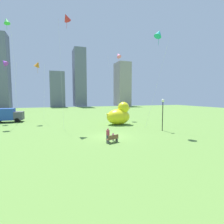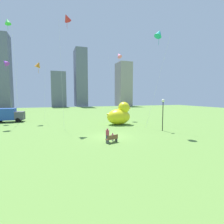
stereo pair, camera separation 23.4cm
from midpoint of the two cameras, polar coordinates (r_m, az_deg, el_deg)
name	(u,v)px [view 2 (the right image)]	position (r m, az deg, el deg)	size (l,w,h in m)	color
ground_plane	(111,137)	(22.94, 0.00, -8.13)	(140.00, 140.00, 0.00)	olive
park_bench	(112,139)	(19.90, 0.38, -8.80)	(1.56, 0.92, 0.90)	brown
person_adult	(107,134)	(20.16, -1.19, -7.38)	(0.40, 0.40, 1.62)	#38476B
person_child	(113,136)	(20.73, 0.54, -8.08)	(0.23, 0.23, 0.95)	silver
giant_inflatable_duck	(119,115)	(32.57, 2.70, -0.97)	(5.16, 3.31, 4.27)	yellow
lamppost	(163,107)	(27.44, 16.78, 1.58)	(0.45, 0.45, 4.89)	black
box_truck	(8,115)	(41.64, -31.17, -0.90)	(6.06, 2.64, 2.85)	#264CA5
city_skyline	(49,79)	(93.95, -20.15, 10.27)	(80.59, 16.54, 33.17)	slate
kite_orange	(38,65)	(39.30, -23.09, 14.22)	(2.14, 2.16, 12.49)	silver
kite_red	(67,18)	(32.51, -14.53, 27.93)	(2.14, 2.21, 18.78)	silver
kite_green	(8,22)	(41.97, -31.17, 24.26)	(1.97, 1.98, 20.28)	silver
kite_pink	(119,55)	(43.15, 2.50, 18.27)	(3.13, 3.49, 15.90)	silver
kite_teal	(159,34)	(28.90, 15.51, 23.77)	(3.33, 3.21, 15.37)	silver
kite_purple	(5,62)	(43.28, -31.69, 13.79)	(3.36, 3.28, 13.16)	silver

